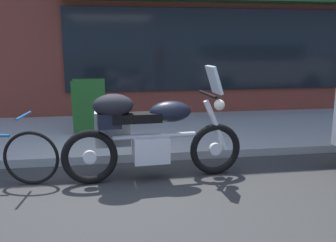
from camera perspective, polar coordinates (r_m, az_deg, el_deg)
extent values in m
plane|color=#2C2C2C|center=(4.29, -6.84, -11.34)|extent=(80.00, 80.00, 0.00)
torus|color=black|center=(4.87, 7.26, -4.30)|extent=(0.68, 0.13, 0.68)
cylinder|color=silver|center=(4.87, 7.26, -4.30)|extent=(0.16, 0.07, 0.16)
torus|color=black|center=(4.60, -11.93, -5.44)|extent=(0.68, 0.13, 0.68)
cylinder|color=silver|center=(4.60, -11.93, -5.44)|extent=(0.16, 0.07, 0.16)
cube|color=silver|center=(4.65, -2.66, -4.36)|extent=(0.46, 0.33, 0.32)
cylinder|color=silver|center=(4.61, -2.06, -2.30)|extent=(1.04, 0.12, 0.06)
ellipsoid|color=black|center=(4.59, 0.37, 1.47)|extent=(0.54, 0.31, 0.26)
cube|color=black|center=(4.52, -4.83, 0.51)|extent=(0.61, 0.28, 0.11)
cube|color=black|center=(4.50, -8.99, 0.08)|extent=(0.29, 0.24, 0.18)
cylinder|color=silver|center=(4.79, 7.36, -0.62)|extent=(0.35, 0.09, 0.67)
cylinder|color=black|center=(4.69, 6.10, 4.10)|extent=(0.07, 0.62, 0.04)
cube|color=silver|center=(4.69, 7.08, 6.30)|extent=(0.17, 0.33, 0.35)
sphere|color=#EAEACC|center=(4.76, 7.89, 2.47)|extent=(0.14, 0.14, 0.14)
cube|color=#A5A5A5|center=(4.77, -8.52, -1.21)|extent=(0.45, 0.23, 0.44)
cube|color=black|center=(4.88, -8.54, -0.93)|extent=(0.37, 0.04, 0.03)
ellipsoid|color=black|center=(4.47, -8.42, 2.37)|extent=(0.50, 0.35, 0.28)
torus|color=black|center=(4.77, -20.26, -5.36)|extent=(0.67, 0.12, 0.67)
cylinder|color=#1E5999|center=(4.67, -21.29, 0.77)|extent=(0.09, 0.48, 0.03)
cube|color=#1E511E|center=(6.41, -12.05, 1.85)|extent=(0.55, 0.20, 0.96)
cube|color=#1E511E|center=(6.63, -11.96, 2.17)|extent=(0.55, 0.20, 0.96)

